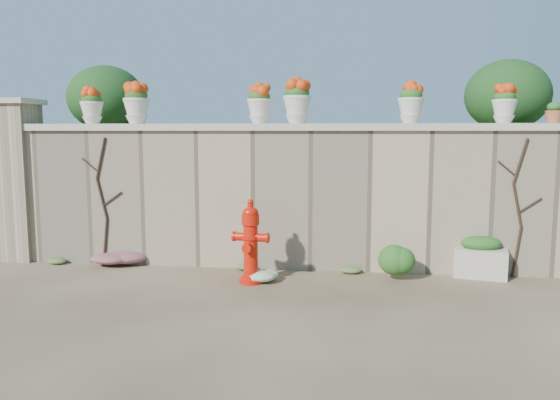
# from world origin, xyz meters

# --- Properties ---
(ground) EXTENTS (80.00, 80.00, 0.00)m
(ground) POSITION_xyz_m (0.00, 0.00, 0.00)
(ground) COLOR #4C3926
(ground) RESTS_ON ground
(stone_wall) EXTENTS (8.00, 0.40, 2.00)m
(stone_wall) POSITION_xyz_m (0.00, 1.80, 1.00)
(stone_wall) COLOR tan
(stone_wall) RESTS_ON ground
(wall_cap) EXTENTS (8.10, 0.52, 0.10)m
(wall_cap) POSITION_xyz_m (0.00, 1.80, 2.05)
(wall_cap) COLOR #C0B4A2
(wall_cap) RESTS_ON stone_wall
(gate_pillar) EXTENTS (0.72, 0.72, 2.48)m
(gate_pillar) POSITION_xyz_m (-4.15, 1.80, 1.26)
(gate_pillar) COLOR tan
(gate_pillar) RESTS_ON ground
(raised_fill) EXTENTS (9.00, 6.00, 2.00)m
(raised_fill) POSITION_xyz_m (0.00, 5.00, 1.00)
(raised_fill) COLOR #384C23
(raised_fill) RESTS_ON ground
(back_shrub_left) EXTENTS (1.30, 1.30, 1.10)m
(back_shrub_left) POSITION_xyz_m (-3.20, 3.00, 2.55)
(back_shrub_left) COLOR #143814
(back_shrub_left) RESTS_ON raised_fill
(back_shrub_right) EXTENTS (1.30, 1.30, 1.10)m
(back_shrub_right) POSITION_xyz_m (3.40, 3.00, 2.55)
(back_shrub_right) COLOR #143814
(back_shrub_right) RESTS_ON raised_fill
(vine_left) EXTENTS (0.60, 0.04, 1.91)m
(vine_left) POSITION_xyz_m (-2.67, 1.58, 0.99)
(vine_left) COLOR black
(vine_left) RESTS_ON ground
(vine_right) EXTENTS (0.60, 0.04, 1.91)m
(vine_right) POSITION_xyz_m (3.23, 1.58, 0.99)
(vine_right) COLOR black
(vine_right) RESTS_ON ground
(fire_hydrant) EXTENTS (0.48, 0.34, 1.11)m
(fire_hydrant) POSITION_xyz_m (-0.32, 0.87, 0.56)
(fire_hydrant) COLOR red
(fire_hydrant) RESTS_ON ground
(planter_box) EXTENTS (0.76, 0.54, 0.57)m
(planter_box) POSITION_xyz_m (2.76, 1.55, 0.26)
(planter_box) COLOR #C0B4A2
(planter_box) RESTS_ON ground
(green_shrub) EXTENTS (0.65, 0.59, 0.62)m
(green_shrub) POSITION_xyz_m (1.63, 1.29, 0.31)
(green_shrub) COLOR #1E5119
(green_shrub) RESTS_ON ground
(magenta_clump) EXTENTS (1.00, 0.67, 0.27)m
(magenta_clump) POSITION_xyz_m (-2.49, 1.55, 0.13)
(magenta_clump) COLOR #AF236C
(magenta_clump) RESTS_ON ground
(white_flowers) EXTENTS (0.55, 0.44, 0.20)m
(white_flowers) POSITION_xyz_m (-0.18, 0.95, 0.10)
(white_flowers) COLOR white
(white_flowers) RESTS_ON ground
(urn_pot_0) EXTENTS (0.34, 0.34, 0.53)m
(urn_pot_0) POSITION_xyz_m (-2.88, 1.80, 2.36)
(urn_pot_0) COLOR beige
(urn_pot_0) RESTS_ON wall_cap
(urn_pot_1) EXTENTS (0.39, 0.39, 0.60)m
(urn_pot_1) POSITION_xyz_m (-2.19, 1.80, 2.40)
(urn_pot_1) COLOR beige
(urn_pot_1) RESTS_ON wall_cap
(urn_pot_2) EXTENTS (0.36, 0.36, 0.56)m
(urn_pot_2) POSITION_xyz_m (-0.34, 1.80, 2.38)
(urn_pot_2) COLOR beige
(urn_pot_2) RESTS_ON wall_cap
(urn_pot_3) EXTENTS (0.40, 0.40, 0.63)m
(urn_pot_3) POSITION_xyz_m (0.20, 1.80, 2.41)
(urn_pot_3) COLOR beige
(urn_pot_3) RESTS_ON wall_cap
(urn_pot_4) EXTENTS (0.36, 0.36, 0.57)m
(urn_pot_4) POSITION_xyz_m (1.79, 1.80, 2.38)
(urn_pot_4) COLOR beige
(urn_pot_4) RESTS_ON wall_cap
(urn_pot_5) EXTENTS (0.33, 0.33, 0.52)m
(urn_pot_5) POSITION_xyz_m (3.04, 1.80, 2.36)
(urn_pot_5) COLOR beige
(urn_pot_5) RESTS_ON wall_cap
(terracotta_pot) EXTENTS (0.23, 0.23, 0.28)m
(terracotta_pot) POSITION_xyz_m (3.69, 1.80, 2.23)
(terracotta_pot) COLOR #AA5B33
(terracotta_pot) RESTS_ON wall_cap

